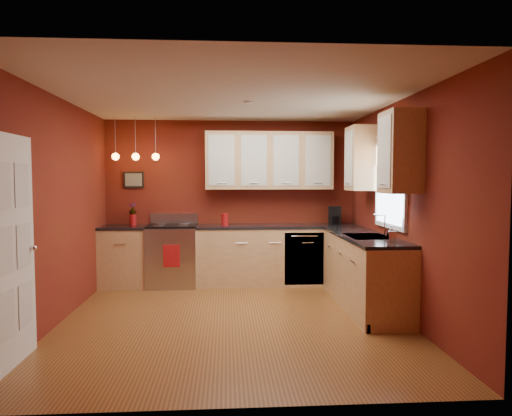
{
  "coord_description": "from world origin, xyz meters",
  "views": [
    {
      "loc": [
        -0.08,
        -5.3,
        1.65
      ],
      "look_at": [
        0.33,
        1.0,
        1.26
      ],
      "focal_mm": 32.0,
      "sensor_mm": 36.0,
      "label": 1
    }
  ],
  "objects": [
    {
      "name": "wall_back",
      "position": [
        0.0,
        2.1,
        1.3
      ],
      "size": [
        4.0,
        0.02,
        2.6
      ],
      "primitive_type": "cube",
      "color": "maroon",
      "rests_on": "floor"
    },
    {
      "name": "base_cabinets_back_right",
      "position": [
        0.73,
        1.8,
        0.45
      ],
      "size": [
        2.54,
        0.6,
        0.9
      ],
      "primitive_type": "cube",
      "color": "tan",
      "rests_on": "floor"
    },
    {
      "name": "window",
      "position": [
        1.97,
        0.3,
        1.69
      ],
      "size": [
        0.06,
        1.02,
        1.22
      ],
      "color": "white",
      "rests_on": "wall_right"
    },
    {
      "name": "upper_cabinets_right",
      "position": [
        1.82,
        0.32,
        1.95
      ],
      "size": [
        0.35,
        1.95,
        0.9
      ],
      "primitive_type": "cube",
      "color": "tan",
      "rests_on": "wall_right"
    },
    {
      "name": "base_cabinets_back_left",
      "position": [
        -1.65,
        1.8,
        0.45
      ],
      "size": [
        0.7,
        0.6,
        0.9
      ],
      "primitive_type": "cube",
      "color": "tan",
      "rests_on": "floor"
    },
    {
      "name": "counter_back_right",
      "position": [
        0.73,
        1.8,
        0.92
      ],
      "size": [
        2.54,
        0.62,
        0.04
      ],
      "primitive_type": "cube",
      "color": "black",
      "rests_on": "base_cabinets_back_right"
    },
    {
      "name": "wall_picture",
      "position": [
        -1.55,
        2.08,
        1.65
      ],
      "size": [
        0.32,
        0.03,
        0.26
      ],
      "primitive_type": "cube",
      "color": "black",
      "rests_on": "wall_back"
    },
    {
      "name": "sink",
      "position": [
        1.7,
        0.3,
        0.92
      ],
      "size": [
        0.5,
        0.7,
        0.33
      ],
      "color": "gray",
      "rests_on": "counter_right"
    },
    {
      "name": "wall_front",
      "position": [
        0.0,
        -2.1,
        1.3
      ],
      "size": [
        4.0,
        0.02,
        2.6
      ],
      "primitive_type": "cube",
      "color": "maroon",
      "rests_on": "floor"
    },
    {
      "name": "soap_pump",
      "position": [
        1.8,
        -0.24,
        1.03
      ],
      "size": [
        0.09,
        0.09,
        0.19
      ],
      "primitive_type": "imported",
      "rotation": [
        0.0,
        0.0,
        -0.07
      ],
      "color": "white",
      "rests_on": "counter_right"
    },
    {
      "name": "dish_towel",
      "position": [
        -0.9,
        1.47,
        0.52
      ],
      "size": [
        0.25,
        0.02,
        0.33
      ],
      "primitive_type": "cube",
      "color": "maroon",
      "rests_on": "gas_range"
    },
    {
      "name": "counter_right",
      "position": [
        1.7,
        0.45,
        0.92
      ],
      "size": [
        0.62,
        2.1,
        0.04
      ],
      "primitive_type": "cube",
      "color": "black",
      "rests_on": "base_cabinets_right"
    },
    {
      "name": "red_canister",
      "position": [
        -0.1,
        1.81,
        1.03
      ],
      "size": [
        0.12,
        0.12,
        0.18
      ],
      "color": "maroon",
      "rests_on": "counter_back_right"
    },
    {
      "name": "dishwasher_front",
      "position": [
        1.1,
        1.51,
        0.45
      ],
      "size": [
        0.6,
        0.02,
        0.8
      ],
      "primitive_type": "cube",
      "color": "#ADAEB2",
      "rests_on": "base_cabinets_back_right"
    },
    {
      "name": "coffee_maker",
      "position": [
        1.64,
        1.84,
        1.07
      ],
      "size": [
        0.23,
        0.23,
        0.29
      ],
      "rotation": [
        0.0,
        0.0,
        -0.2
      ],
      "color": "black",
      "rests_on": "counter_back_right"
    },
    {
      "name": "red_vase",
      "position": [
        -1.53,
        1.89,
        1.03
      ],
      "size": [
        0.11,
        0.11,
        0.17
      ],
      "primitive_type": "cylinder",
      "color": "maroon",
      "rests_on": "counter_back_left"
    },
    {
      "name": "gas_range",
      "position": [
        -0.92,
        1.8,
        0.48
      ],
      "size": [
        0.76,
        0.64,
        1.11
      ],
      "color": "#ADAEB2",
      "rests_on": "floor"
    },
    {
      "name": "wall_right",
      "position": [
        2.0,
        0.0,
        1.3
      ],
      "size": [
        0.02,
        4.2,
        2.6
      ],
      "primitive_type": "cube",
      "color": "maroon",
      "rests_on": "floor"
    },
    {
      "name": "counter_back_left",
      "position": [
        -1.65,
        1.8,
        0.92
      ],
      "size": [
        0.7,
        0.62,
        0.04
      ],
      "primitive_type": "cube",
      "color": "black",
      "rests_on": "base_cabinets_back_left"
    },
    {
      "name": "upper_cabinets_back",
      "position": [
        0.6,
        1.93,
        1.95
      ],
      "size": [
        2.0,
        0.35,
        0.9
      ],
      "primitive_type": "cube",
      "color": "tan",
      "rests_on": "wall_back"
    },
    {
      "name": "wall_left",
      "position": [
        -2.0,
        0.0,
        1.3
      ],
      "size": [
        0.02,
        4.2,
        2.6
      ],
      "primitive_type": "cube",
      "color": "maroon",
      "rests_on": "floor"
    },
    {
      "name": "floor",
      "position": [
        0.0,
        0.0,
        0.0
      ],
      "size": [
        4.2,
        4.2,
        0.0
      ],
      "primitive_type": "plane",
      "color": "brown",
      "rests_on": "ground"
    },
    {
      "name": "base_cabinets_right",
      "position": [
        1.7,
        0.45,
        0.45
      ],
      "size": [
        0.6,
        2.1,
        0.9
      ],
      "primitive_type": "cube",
      "color": "tan",
      "rests_on": "floor"
    },
    {
      "name": "flowers",
      "position": [
        -1.53,
        1.89,
        1.19
      ],
      "size": [
        0.13,
        0.13,
        0.2
      ],
      "primitive_type": "imported",
      "rotation": [
        0.0,
        0.0,
        -0.14
      ],
      "color": "maroon",
      "rests_on": "red_vase"
    },
    {
      "name": "door_left_wall",
      "position": [
        -1.97,
        -1.2,
        1.03
      ],
      "size": [
        0.12,
        0.82,
        2.05
      ],
      "color": "white",
      "rests_on": "floor"
    },
    {
      "name": "ceiling",
      "position": [
        0.0,
        0.0,
        2.6
      ],
      "size": [
        4.0,
        4.2,
        0.02
      ],
      "primitive_type": "cube",
      "color": "beige",
      "rests_on": "wall_back"
    },
    {
      "name": "pendant_lights",
      "position": [
        -1.45,
        1.75,
        2.01
      ],
      "size": [
        0.71,
        0.11,
        0.66
      ],
      "color": "gray",
      "rests_on": "ceiling"
    }
  ]
}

